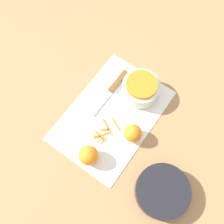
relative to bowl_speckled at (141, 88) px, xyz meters
name	(u,v)px	position (x,y,z in m)	size (l,w,h in m)	color
ground_plane	(112,115)	(0.14, -0.04, -0.04)	(4.00, 4.00, 0.00)	#9E754C
cutting_board	(112,115)	(0.14, -0.04, -0.04)	(0.46, 0.31, 0.01)	silver
bowl_speckled	(141,88)	(0.00, 0.00, 0.00)	(0.15, 0.15, 0.08)	silver
bowl_dark	(162,191)	(0.28, 0.27, -0.02)	(0.19, 0.19, 0.05)	black
knife	(115,85)	(0.03, -0.10, -0.03)	(0.24, 0.02, 0.02)	brown
orange_left	(89,155)	(0.33, -0.01, 0.00)	(0.07, 0.07, 0.07)	orange
orange_right	(133,133)	(0.17, 0.08, 0.00)	(0.07, 0.07, 0.07)	orange
peel_pile	(104,131)	(0.22, -0.02, -0.03)	(0.12, 0.09, 0.01)	orange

